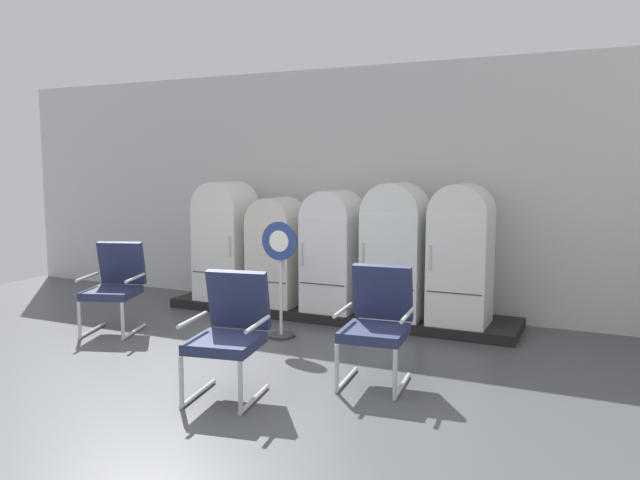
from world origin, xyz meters
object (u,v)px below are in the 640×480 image
refrigerator_1 (277,248)px  armchair_center (230,329)px  armchair_left (115,283)px  armchair_right (377,319)px  refrigerator_0 (226,237)px  refrigerator_2 (333,247)px  refrigerator_3 (395,246)px  sign_stand (280,283)px  refrigerator_4 (461,250)px

refrigerator_1 → armchair_center: refrigerator_1 is taller
refrigerator_1 → armchair_left: size_ratio=1.36×
armchair_right → armchair_center: 1.33m
refrigerator_0 → refrigerator_2: bearing=-0.0°
refrigerator_3 → armchair_right: 2.06m
refrigerator_2 → sign_stand: bearing=-100.1°
refrigerator_4 → refrigerator_1: bearing=-179.9°
sign_stand → refrigerator_2: bearing=79.9°
refrigerator_1 → refrigerator_2: 0.81m
refrigerator_3 → armchair_center: bearing=-101.4°
refrigerator_1 → armchair_left: refrigerator_1 is taller
refrigerator_3 → refrigerator_4: (0.80, 0.01, 0.00)m
armchair_left → sign_stand: 2.01m
armchair_left → sign_stand: bearing=16.4°
armchair_center → armchair_right: bearing=39.1°
sign_stand → armchair_right: bearing=-31.5°
refrigerator_1 → refrigerator_0: bearing=178.1°
refrigerator_0 → armchair_center: size_ratio=1.54×
refrigerator_4 → armchair_left: refrigerator_4 is taller
refrigerator_0 → refrigerator_2: (1.63, -0.00, -0.05)m
armchair_right → refrigerator_2: bearing=123.5°
refrigerator_3 → refrigerator_4: size_ratio=1.00×
refrigerator_3 → armchair_left: refrigerator_3 is taller
refrigerator_1 → refrigerator_2: size_ratio=0.93×
refrigerator_1 → armchair_right: (2.12, -1.96, -0.30)m
refrigerator_0 → refrigerator_3: 2.47m
refrigerator_2 → refrigerator_4: size_ratio=0.94×
armchair_left → refrigerator_1: bearing=50.7°
refrigerator_2 → armchair_left: refrigerator_2 is taller
refrigerator_1 → armchair_right: size_ratio=1.36×
refrigerator_1 → refrigerator_2: bearing=1.9°
armchair_left → armchair_center: size_ratio=1.00×
armchair_left → armchair_right: size_ratio=1.00×
armchair_left → sign_stand: (1.93, 0.57, 0.06)m
refrigerator_2 → sign_stand: 1.12m
refrigerator_3 → refrigerator_4: refrigerator_3 is taller
refrigerator_4 → armchair_center: bearing=-115.8°
refrigerator_2 → armchair_right: refrigerator_2 is taller
refrigerator_0 → armchair_center: bearing=-56.1°
refrigerator_4 → armchair_right: (-0.32, -1.97, -0.41)m
armchair_center → refrigerator_3: bearing=78.6°
refrigerator_0 → refrigerator_1: (0.82, -0.03, -0.11)m
refrigerator_1 → armchair_center: 3.02m
refrigerator_3 → armchair_left: bearing=-151.6°
refrigerator_4 → armchair_center: refrigerator_4 is taller
refrigerator_4 → armchair_right: 2.04m
sign_stand → refrigerator_4: bearing=29.7°
armchair_center → armchair_left: bearing=153.5°
refrigerator_1 → sign_stand: 1.23m
armchair_left → armchair_right: bearing=-5.9°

